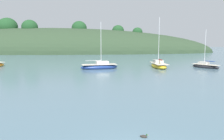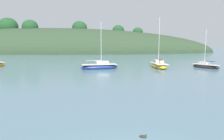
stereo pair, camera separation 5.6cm
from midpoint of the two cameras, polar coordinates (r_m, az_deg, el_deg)
far_shoreline_hill at (r=102.73m, az=-15.95°, el=4.42°), size 150.00×36.00×26.28m
sailboat_white_near at (r=44.48m, az=23.19°, el=0.98°), size 4.43×5.34×7.26m
sailboat_yellow_far at (r=39.52m, az=-3.18°, el=0.92°), size 7.06×3.66×8.55m
sailboat_red_portside at (r=42.21m, az=12.12°, el=1.20°), size 2.37×6.92×9.56m
duck_lead at (r=11.67m, az=8.28°, el=-16.73°), size 0.41×0.29×0.24m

